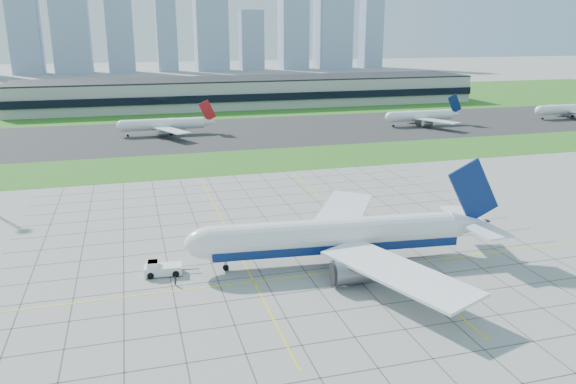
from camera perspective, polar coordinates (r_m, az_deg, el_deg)
The scene contains 14 objects.
ground at distance 103.90m, azimuth 1.71°, elevation -7.99°, with size 1400.00×1400.00×0.00m, color #9D9D98.
grass_median at distance 187.47m, azimuth -6.58°, elevation 2.99°, with size 700.00×35.00×0.04m, color #347120.
asphalt_taxiway at distance 240.83m, azimuth -8.74°, elevation 5.86°, with size 700.00×75.00×0.04m, color #383838.
grass_far at distance 349.09m, azimuth -11.10°, elevation 8.92°, with size 700.00×145.00×0.04m, color #347120.
apron_markings at distance 113.77m, azimuth 0.24°, elevation -5.76°, with size 120.00×130.00×0.03m.
terminal at distance 329.29m, azimuth -3.72°, elevation 10.14°, with size 260.00×43.00×15.80m.
city_skyline at distance 610.84m, azimuth -14.59°, elevation 17.28°, with size 523.00×32.40×160.00m.
airliner at distance 105.94m, azimuth 5.07°, elevation -4.50°, with size 60.81×61.38×19.14m.
pushback_tug at distance 104.29m, azimuth -12.75°, elevation -7.60°, with size 9.80×3.92×2.70m.
crew_near at distance 99.73m, azimuth -11.36°, elevation -8.87°, with size 0.63×0.41×1.72m, color black.
crew_far at distance 101.09m, azimuth 16.49°, elevation -8.86°, with size 0.87×0.68×1.79m, color black.
distant_jet_1 at distance 240.91m, azimuth -12.39°, elevation 6.75°, with size 38.71×42.66×14.08m.
distant_jet_2 at distance 266.19m, azimuth 13.45°, elevation 7.55°, with size 36.02×42.66×14.08m.
distant_jet_3 at distance 314.36m, azimuth 26.95°, elevation 7.52°, with size 43.17×42.66×14.08m.
Camera 1 is at (-28.76, -90.29, 42.62)m, focal length 35.00 mm.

